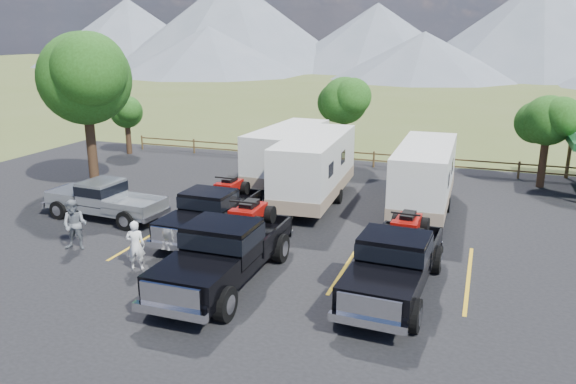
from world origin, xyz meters
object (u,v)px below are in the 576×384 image
(rig_center, at_px, (227,249))
(rig_right, at_px, (395,260))
(trailer_right, at_px, (424,177))
(person_b, at_px, (75,225))
(trailer_center, at_px, (314,169))
(tree_big_nw, at_px, (85,78))
(trailer_left, at_px, (287,154))
(person_a, at_px, (136,245))
(rig_left, at_px, (212,210))
(pickup_silver, at_px, (105,199))

(rig_center, xyz_separation_m, rig_right, (5.16, 1.03, -0.07))
(trailer_right, height_order, person_b, trailer_right)
(rig_center, relative_size, trailer_center, 0.75)
(tree_big_nw, distance_m, trailer_center, 12.07)
(trailer_left, xyz_separation_m, person_a, (-0.97, -12.41, -0.69))
(tree_big_nw, xyz_separation_m, rig_center, (11.24, -7.85, -4.45))
(rig_right, relative_size, trailer_left, 0.77)
(tree_big_nw, height_order, rig_center, tree_big_nw)
(rig_right, distance_m, trailer_left, 13.48)
(rig_left, distance_m, trailer_left, 8.42)
(rig_left, relative_size, pickup_silver, 1.08)
(person_a, bearing_deg, pickup_silver, -65.32)
(trailer_left, bearing_deg, tree_big_nw, -150.10)
(tree_big_nw, xyz_separation_m, person_b, (4.80, -7.18, -4.62))
(rig_right, height_order, person_b, rig_right)
(rig_left, distance_m, trailer_center, 5.95)
(rig_right, height_order, person_a, rig_right)
(tree_big_nw, height_order, person_b, tree_big_nw)
(trailer_center, height_order, trailer_right, trailer_center)
(person_b, bearing_deg, rig_right, -13.55)
(rig_right, bearing_deg, rig_left, 162.57)
(rig_right, height_order, trailer_center, trailer_center)
(rig_right, distance_m, trailer_right, 8.50)
(pickup_silver, distance_m, person_a, 6.01)
(tree_big_nw, distance_m, trailer_right, 16.84)
(rig_center, xyz_separation_m, trailer_left, (-2.31, 12.23, 0.44))
(person_b, bearing_deg, tree_big_nw, 108.43)
(rig_left, distance_m, pickup_silver, 5.15)
(trailer_right, bearing_deg, rig_right, -89.84)
(trailer_left, distance_m, pickup_silver, 9.85)
(person_b, bearing_deg, person_a, -30.22)
(trailer_left, distance_m, trailer_right, 7.84)
(tree_big_nw, bearing_deg, rig_left, -24.62)
(trailer_center, relative_size, person_a, 5.34)
(pickup_silver, bearing_deg, trailer_center, 127.60)
(trailer_left, xyz_separation_m, trailer_center, (2.42, -3.08, 0.11))
(trailer_left, height_order, trailer_right, trailer_right)
(trailer_center, relative_size, person_b, 4.87)
(rig_left, bearing_deg, rig_center, -56.25)
(rig_left, xyz_separation_m, rig_right, (7.65, -2.81, 0.07))
(trailer_left, distance_m, trailer_center, 3.93)
(trailer_center, height_order, pickup_silver, trailer_center)
(tree_big_nw, relative_size, trailer_center, 0.86)
(trailer_right, bearing_deg, rig_left, -143.72)
(tree_big_nw, bearing_deg, trailer_right, 5.79)
(rig_center, height_order, person_a, rig_center)
(trailer_center, distance_m, pickup_silver, 9.35)
(rig_center, height_order, person_b, rig_center)
(rig_center, relative_size, person_a, 4.01)
(trailer_center, bearing_deg, rig_left, -118.81)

